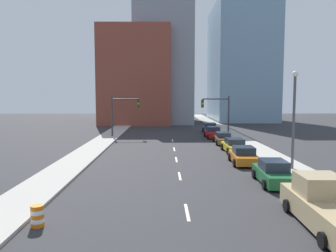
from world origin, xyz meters
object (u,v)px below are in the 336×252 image
at_px(traffic_signal_left, 120,111).
at_px(sedan_brown, 223,138).
at_px(pickup_truck_tan, 326,207).
at_px(sedan_yellow, 235,146).
at_px(sedan_blue, 210,128).
at_px(traffic_signal_right, 220,111).
at_px(sedan_orange, 244,156).
at_px(street_lamp, 294,113).
at_px(traffic_barrel, 37,216).
at_px(sedan_green, 273,173).
at_px(sedan_red, 213,133).

bearing_deg(traffic_signal_left, sedan_brown, -25.50).
distance_m(pickup_truck_tan, sedan_yellow, 18.90).
distance_m(pickup_truck_tan, sedan_brown, 24.95).
relative_size(traffic_signal_left, sedan_yellow, 1.22).
relative_size(pickup_truck_tan, sedan_brown, 1.32).
height_order(pickup_truck_tan, sedan_blue, pickup_truck_tan).
height_order(traffic_signal_right, sedan_orange, traffic_signal_right).
bearing_deg(sedan_orange, street_lamp, -38.35).
relative_size(pickup_truck_tan, sedan_orange, 1.44).
bearing_deg(traffic_signal_right, traffic_signal_left, 180.00).
height_order(traffic_barrel, sedan_blue, sedan_blue).
bearing_deg(sedan_orange, sedan_brown, 90.70).
bearing_deg(traffic_signal_right, sedan_blue, 95.76).
xyz_separation_m(sedan_orange, sedan_yellow, (0.46, 5.62, -0.01)).
bearing_deg(street_lamp, sedan_green, -126.27).
xyz_separation_m(sedan_green, sedan_orange, (-0.39, 6.29, -0.03)).
bearing_deg(traffic_signal_right, traffic_barrel, -113.24).
distance_m(sedan_green, sedan_yellow, 11.91).
bearing_deg(street_lamp, pickup_truck_tan, -104.31).
bearing_deg(pickup_truck_tan, traffic_signal_left, 114.18).
distance_m(sedan_yellow, sedan_brown, 6.06).
distance_m(sedan_green, sedan_red, 23.43).
bearing_deg(street_lamp, traffic_signal_left, 127.35).
bearing_deg(traffic_signal_left, sedan_red, -3.39).
relative_size(traffic_signal_left, traffic_signal_right, 1.00).
relative_size(traffic_signal_left, sedan_blue, 1.28).
distance_m(pickup_truck_tan, sedan_blue, 36.86).
height_order(street_lamp, sedan_green, street_lamp).
bearing_deg(street_lamp, sedan_red, 98.63).
xyz_separation_m(traffic_signal_left, traffic_signal_right, (13.75, 0.00, 0.00)).
distance_m(traffic_signal_left, sedan_orange, 22.11).
height_order(traffic_signal_right, traffic_barrel, traffic_signal_right).
xyz_separation_m(sedan_orange, sedan_blue, (0.55, 23.58, 0.03)).
bearing_deg(sedan_yellow, street_lamp, -74.14).
relative_size(sedan_green, sedan_red, 0.99).
distance_m(traffic_signal_left, sedan_yellow, 18.19).
distance_m(traffic_signal_right, street_lamp, 20.65).
bearing_deg(traffic_signal_left, pickup_truck_tan, -67.40).
height_order(sedan_orange, sedan_yellow, sedan_orange).
height_order(traffic_signal_right, sedan_yellow, traffic_signal_right).
height_order(traffic_signal_left, sedan_green, traffic_signal_left).
bearing_deg(sedan_brown, sedan_red, 95.97).
bearing_deg(traffic_signal_left, traffic_barrel, -89.21).
height_order(street_lamp, sedan_blue, street_lamp).
relative_size(street_lamp, pickup_truck_tan, 1.20).
distance_m(traffic_signal_left, sedan_blue, 14.66).
bearing_deg(pickup_truck_tan, street_lamp, 77.27).
distance_m(street_lamp, sedan_brown, 15.06).
bearing_deg(sedan_blue, sedan_orange, -90.38).
height_order(sedan_green, sedan_blue, sedan_green).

